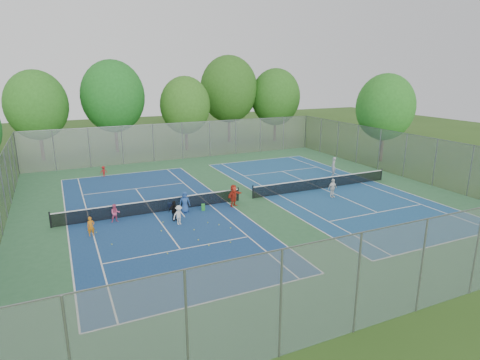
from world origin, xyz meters
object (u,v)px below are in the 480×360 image
ball_crate (170,205)px  instructor (333,166)px  ball_hopper (203,207)px  net_left (153,207)px  net_right (322,183)px

ball_crate → instructor: size_ratio=0.20×
ball_hopper → instructor: 14.83m
ball_crate → net_left: bearing=-152.4°
ball_hopper → instructor: size_ratio=0.27×
net_left → ball_hopper: (3.28, -0.94, -0.22)m
net_left → net_right: same height
net_right → ball_hopper: 10.77m
net_right → instructor: (3.52, 3.15, 0.42)m
ball_hopper → instructor: bearing=16.0°
net_left → net_right: 14.00m
net_left → ball_crate: bearing=27.6°
net_right → instructor: size_ratio=7.40×
ball_crate → instructor: (16.13, 2.42, 0.72)m
net_left → ball_crate: (1.39, 0.73, -0.30)m
instructor → net_left: bearing=-33.7°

